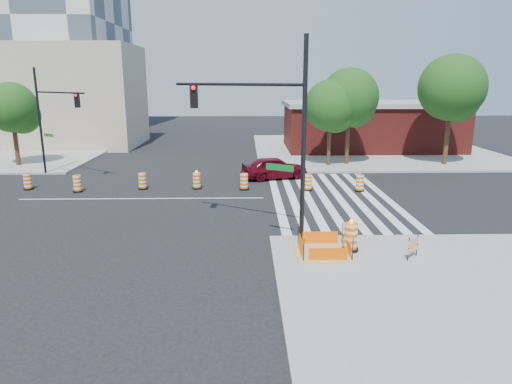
% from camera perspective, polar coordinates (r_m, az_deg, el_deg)
% --- Properties ---
extents(ground, '(120.00, 120.00, 0.00)m').
position_cam_1_polar(ground, '(27.06, -14.07, -0.81)').
color(ground, black).
rests_on(ground, ground).
extents(sidewalk_ne, '(22.00, 22.00, 0.15)m').
position_cam_1_polar(sidewalk_ne, '(45.63, 14.01, 5.19)').
color(sidewalk_ne, gray).
rests_on(sidewalk_ne, ground).
extents(crosswalk_east, '(6.75, 13.50, 0.01)m').
position_cam_1_polar(crosswalk_east, '(26.85, 9.37, -0.67)').
color(crosswalk_east, silver).
rests_on(crosswalk_east, ground).
extents(lane_centerline, '(14.00, 0.12, 0.01)m').
position_cam_1_polar(lane_centerline, '(27.06, -14.07, -0.80)').
color(lane_centerline, silver).
rests_on(lane_centerline, ground).
extents(excavation_pit, '(2.20, 2.20, 0.90)m').
position_cam_1_polar(excavation_pit, '(18.00, 8.47, -7.30)').
color(excavation_pit, tan).
rests_on(excavation_pit, ground).
extents(brick_storefront, '(16.50, 8.50, 4.60)m').
position_cam_1_polar(brick_storefront, '(45.36, 14.18, 7.99)').
color(brick_storefront, maroon).
rests_on(brick_storefront, ground).
extents(beige_midrise, '(14.00, 10.00, 10.00)m').
position_cam_1_polar(beige_midrise, '(50.84, -22.48, 11.01)').
color(beige_midrise, tan).
rests_on(beige_midrise, ground).
extents(red_coupe, '(4.85, 2.93, 1.54)m').
position_cam_1_polar(red_coupe, '(31.41, 2.32, 3.06)').
color(red_coupe, '#530713').
rests_on(red_coupe, ground).
extents(signal_pole_se, '(5.40, 3.26, 8.17)m').
position_cam_1_polar(signal_pole_se, '(18.54, 1.13, 8.72)').
color(signal_pole_se, black).
rests_on(signal_pole_se, ground).
extents(signal_pole_nw, '(4.51, 3.43, 7.33)m').
position_cam_1_polar(signal_pole_nw, '(34.35, -24.26, 9.09)').
color(signal_pole_nw, black).
rests_on(signal_pole_nw, ground).
extents(pit_drum, '(0.65, 0.65, 1.29)m').
position_cam_1_polar(pit_drum, '(18.23, 11.74, -5.62)').
color(pit_drum, black).
rests_on(pit_drum, ground).
extents(barricade, '(0.58, 0.55, 0.90)m').
position_cam_1_polar(barricade, '(18.12, 19.03, -6.37)').
color(barricade, '#FF6A05').
rests_on(barricade, ground).
extents(tree_north_b, '(3.85, 3.82, 6.50)m').
position_cam_1_polar(tree_north_b, '(39.90, -28.12, 8.98)').
color(tree_north_b, '#382314').
rests_on(tree_north_b, ground).
extents(tree_north_c, '(3.94, 3.94, 6.70)m').
position_cam_1_polar(tree_north_c, '(35.72, 9.34, 10.25)').
color(tree_north_c, '#382314').
rests_on(tree_north_c, ground).
extents(tree_north_d, '(4.45, 4.45, 7.57)m').
position_cam_1_polar(tree_north_d, '(36.55, 11.64, 11.14)').
color(tree_north_d, '#382314').
rests_on(tree_north_d, ground).
extents(tree_north_e, '(5.05, 5.05, 8.58)m').
position_cam_1_polar(tree_north_e, '(38.77, 23.30, 11.47)').
color(tree_north_e, '#382314').
rests_on(tree_north_e, ground).
extents(median_drum_1, '(0.60, 0.60, 1.02)m').
position_cam_1_polar(median_drum_1, '(31.66, -26.63, 1.13)').
color(median_drum_1, black).
rests_on(median_drum_1, ground).
extents(median_drum_2, '(0.60, 0.60, 1.02)m').
position_cam_1_polar(median_drum_2, '(29.75, -21.43, 0.91)').
color(median_drum_2, black).
rests_on(median_drum_2, ground).
extents(median_drum_3, '(0.60, 0.60, 1.02)m').
position_cam_1_polar(median_drum_3, '(29.28, -14.00, 1.27)').
color(median_drum_3, black).
rests_on(median_drum_3, ground).
extents(median_drum_4, '(0.60, 0.60, 1.18)m').
position_cam_1_polar(median_drum_4, '(28.72, -7.41, 1.35)').
color(median_drum_4, black).
rests_on(median_drum_4, ground).
extents(median_drum_5, '(0.60, 0.60, 1.02)m').
position_cam_1_polar(median_drum_5, '(28.25, -1.49, 1.23)').
color(median_drum_5, black).
rests_on(median_drum_5, ground).
extents(median_drum_6, '(0.60, 0.60, 1.02)m').
position_cam_1_polar(median_drum_6, '(28.27, 6.48, 1.15)').
color(median_drum_6, black).
rests_on(median_drum_6, ground).
extents(median_drum_7, '(0.60, 0.60, 1.02)m').
position_cam_1_polar(median_drum_7, '(28.59, 12.85, 1.03)').
color(median_drum_7, black).
rests_on(median_drum_7, ground).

